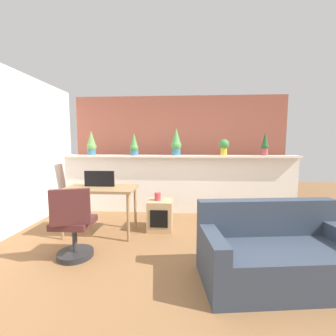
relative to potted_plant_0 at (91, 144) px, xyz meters
name	(u,v)px	position (x,y,z in m)	size (l,w,h in m)	color
ground_plane	(175,261)	(1.81, -1.98, -1.43)	(12.00, 12.00, 0.00)	brown
divider_wall	(178,185)	(1.81, 0.02, -0.85)	(4.76, 0.16, 1.16)	white
plant_shelf	(178,156)	(1.81, -0.02, -0.25)	(4.76, 0.30, 0.04)	white
brick_wall_behind	(179,151)	(1.81, 0.62, -0.18)	(4.76, 0.10, 2.50)	#9E5442
potted_plant_0	(91,144)	(0.00, 0.00, 0.00)	(0.20, 0.20, 0.50)	#386B84
potted_plant_1	(134,145)	(0.91, -0.05, -0.03)	(0.17, 0.17, 0.45)	#386B84
potted_plant_2	(176,142)	(1.77, 0.00, 0.03)	(0.21, 0.21, 0.55)	#386B84
potted_plant_3	(224,146)	(2.72, -0.06, -0.04)	(0.21, 0.21, 0.32)	gold
potted_plant_4	(265,144)	(3.53, -0.01, -0.01)	(0.13, 0.13, 0.48)	#B7474C
desk	(100,193)	(0.61, -1.23, -0.76)	(1.10, 0.60, 0.75)	#99754C
tv_monitor	(99,179)	(0.58, -1.15, -0.55)	(0.48, 0.04, 0.25)	black
office_chair	(73,229)	(0.57, -2.02, -1.04)	(0.50, 0.50, 0.91)	#262628
side_cube_shelf	(160,215)	(1.53, -0.99, -1.18)	(0.40, 0.41, 0.50)	tan
vase_on_shelf	(158,196)	(1.49, -1.00, -0.86)	(0.10, 0.10, 0.13)	#CC3D47
couch	(277,254)	(2.88, -2.31, -1.14)	(1.64, 0.95, 0.80)	#333D4C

